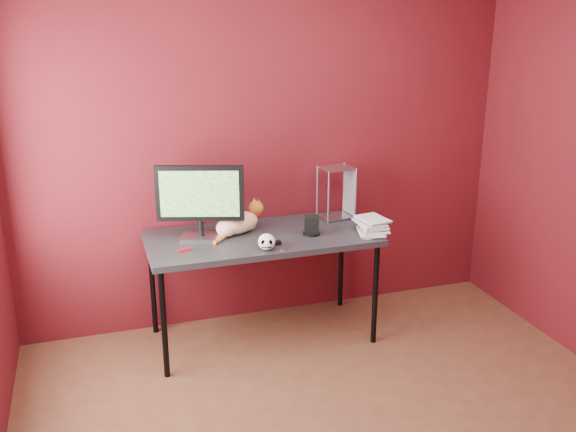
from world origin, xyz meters
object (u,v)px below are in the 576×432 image
object	(u,v)px
monitor	(200,198)
speaker	(311,226)
cat	(238,223)
skull_mug	(267,242)
book_stack	(362,151)
desk	(262,242)

from	to	relation	value
monitor	speaker	world-z (taller)	monitor
speaker	cat	bearing A→B (deg)	174.65
skull_mug	speaker	size ratio (longest dim) A/B	0.88
skull_mug	cat	bearing A→B (deg)	120.50
speaker	book_stack	bearing A→B (deg)	2.07
skull_mug	book_stack	xyz separation A→B (m)	(0.67, 0.11, 0.50)
cat	speaker	world-z (taller)	cat
desk	cat	distance (m)	0.20
skull_mug	speaker	xyz separation A→B (m)	(0.36, 0.18, 0.01)
skull_mug	speaker	bearing A→B (deg)	42.78
speaker	skull_mug	bearing A→B (deg)	-137.44
book_stack	cat	bearing A→B (deg)	161.97
cat	skull_mug	size ratio (longest dim) A/B	3.52
desk	monitor	world-z (taller)	monitor
cat	skull_mug	xyz separation A→B (m)	(0.09, -0.36, -0.02)
speaker	book_stack	world-z (taller)	book_stack
desk	speaker	bearing A→B (deg)	-15.62
monitor	book_stack	distance (m)	1.08
desk	book_stack	xyz separation A→B (m)	(0.63, -0.16, 0.61)
desk	cat	size ratio (longest dim) A/B	3.79
monitor	speaker	distance (m)	0.75
monitor	cat	distance (m)	0.32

